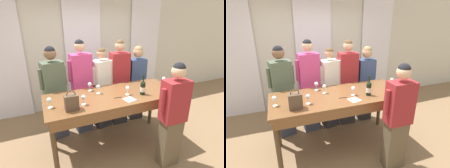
% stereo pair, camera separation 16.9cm
% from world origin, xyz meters
% --- Properties ---
extents(ground_plane, '(18.00, 18.00, 0.00)m').
position_xyz_m(ground_plane, '(0.00, 0.00, 0.00)').
color(ground_plane, '#846647').
extents(wall_back, '(12.00, 0.06, 2.80)m').
position_xyz_m(wall_back, '(0.00, 1.92, 1.40)').
color(wall_back, beige).
rests_on(wall_back, ground_plane).
extents(curtain_panel_left, '(0.89, 0.03, 2.69)m').
position_xyz_m(curtain_panel_left, '(-1.76, 1.85, 1.34)').
color(curtain_panel_left, white).
rests_on(curtain_panel_left, ground_plane).
extents(curtain_panel_center, '(0.89, 0.03, 2.69)m').
position_xyz_m(curtain_panel_center, '(0.00, 1.85, 1.34)').
color(curtain_panel_center, white).
rests_on(curtain_panel_center, ground_plane).
extents(curtain_panel_right, '(0.89, 0.03, 2.69)m').
position_xyz_m(curtain_panel_right, '(1.76, 1.85, 1.34)').
color(curtain_panel_right, white).
rests_on(curtain_panel_right, ground_plane).
extents(tasting_bar, '(2.20, 0.89, 1.02)m').
position_xyz_m(tasting_bar, '(0.00, -0.03, 0.91)').
color(tasting_bar, brown).
rests_on(tasting_bar, ground_plane).
extents(wine_bottle, '(0.08, 0.08, 0.33)m').
position_xyz_m(wine_bottle, '(0.43, -0.18, 1.14)').
color(wine_bottle, black).
rests_on(wine_bottle, tasting_bar).
extents(handbag, '(0.18, 0.11, 0.28)m').
position_xyz_m(handbag, '(-0.73, -0.25, 1.13)').
color(handbag, brown).
rests_on(handbag, tasting_bar).
extents(wine_glass_front_left, '(0.07, 0.07, 0.15)m').
position_xyz_m(wine_glass_front_left, '(1.03, 0.05, 1.13)').
color(wine_glass_front_left, white).
rests_on(wine_glass_front_left, tasting_bar).
extents(wine_glass_front_mid, '(0.07, 0.07, 0.15)m').
position_xyz_m(wine_glass_front_mid, '(-0.22, 0.14, 1.13)').
color(wine_glass_front_mid, white).
rests_on(wine_glass_front_mid, tasting_bar).
extents(wine_glass_front_right, '(0.07, 0.07, 0.15)m').
position_xyz_m(wine_glass_front_right, '(-0.32, 0.31, 1.13)').
color(wine_glass_front_right, white).
rests_on(wine_glass_front_right, tasting_bar).
extents(wine_glass_center_left, '(0.07, 0.07, 0.15)m').
position_xyz_m(wine_glass_center_left, '(0.19, -0.10, 1.13)').
color(wine_glass_center_left, white).
rests_on(wine_glass_center_left, tasting_bar).
extents(wine_glass_center_mid, '(0.07, 0.07, 0.15)m').
position_xyz_m(wine_glass_center_mid, '(-1.00, -0.07, 1.13)').
color(wine_glass_center_mid, white).
rests_on(wine_glass_center_mid, tasting_bar).
extents(wine_glass_center_right, '(0.07, 0.07, 0.15)m').
position_xyz_m(wine_glass_center_right, '(-0.55, -0.16, 1.13)').
color(wine_glass_center_right, white).
rests_on(wine_glass_center_right, tasting_bar).
extents(napkin, '(0.19, 0.19, 0.00)m').
position_xyz_m(napkin, '(0.13, -0.27, 1.02)').
color(napkin, white).
rests_on(napkin, tasting_bar).
extents(pen, '(0.13, 0.01, 0.01)m').
position_xyz_m(pen, '(0.00, -0.15, 1.02)').
color(pen, black).
rests_on(pen, tasting_bar).
extents(guest_olive_jacket, '(0.48, 0.34, 1.76)m').
position_xyz_m(guest_olive_jacket, '(-0.87, 0.70, 0.90)').
color(guest_olive_jacket, '#383D51').
rests_on(guest_olive_jacket, ground_plane).
extents(guest_pink_top, '(0.49, 0.28, 1.85)m').
position_xyz_m(guest_pink_top, '(-0.36, 0.70, 0.95)').
color(guest_pink_top, '#383D51').
rests_on(guest_pink_top, ground_plane).
extents(guest_cream_sweater, '(0.48, 0.35, 1.68)m').
position_xyz_m(guest_cream_sweater, '(0.05, 0.70, 0.85)').
color(guest_cream_sweater, '#28282D').
rests_on(guest_cream_sweater, ground_plane).
extents(guest_striped_shirt, '(0.48, 0.30, 1.81)m').
position_xyz_m(guest_striped_shirt, '(0.43, 0.70, 0.92)').
color(guest_striped_shirt, '#28282D').
rests_on(guest_striped_shirt, ground_plane).
extents(guest_navy_coat, '(0.46, 0.24, 1.67)m').
position_xyz_m(guest_navy_coat, '(0.86, 0.70, 0.89)').
color(guest_navy_coat, '#28282D').
rests_on(guest_navy_coat, ground_plane).
extents(host_pouring, '(0.48, 0.24, 1.65)m').
position_xyz_m(host_pouring, '(0.62, -0.70, 0.85)').
color(host_pouring, brown).
rests_on(host_pouring, ground_plane).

